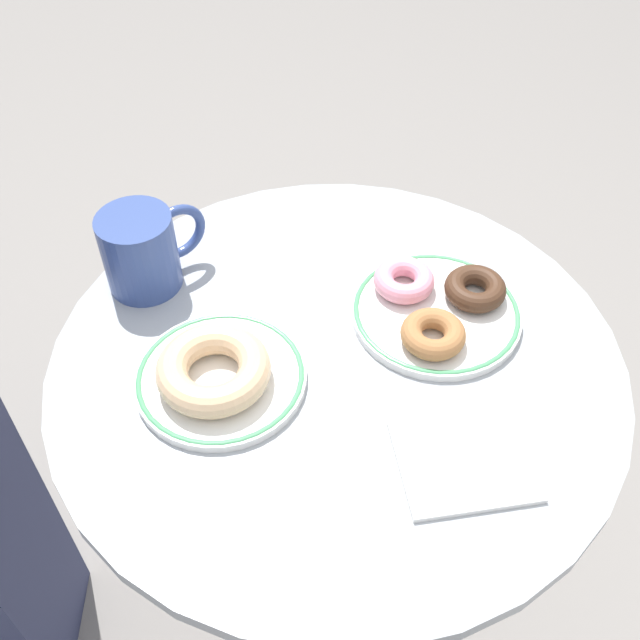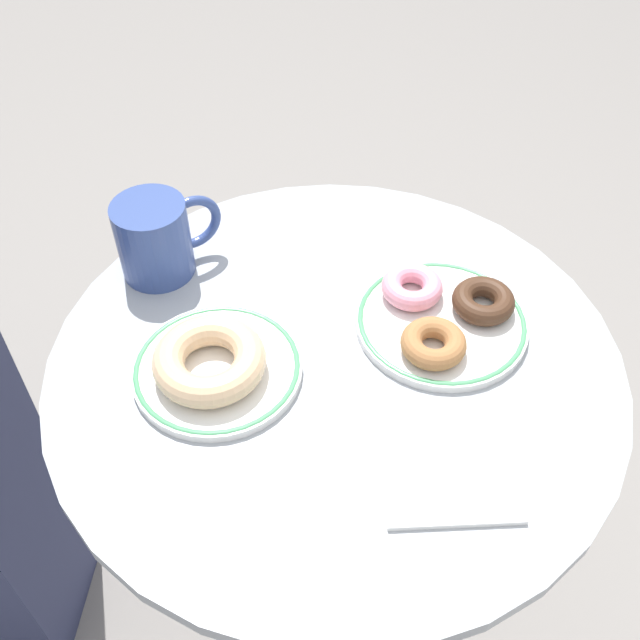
{
  "view_description": "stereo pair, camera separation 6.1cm",
  "coord_description": "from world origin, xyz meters",
  "views": [
    {
      "loc": [
        -0.19,
        -0.51,
        1.38
      ],
      "look_at": [
        -0.01,
        0.02,
        0.8
      ],
      "focal_mm": 41.93,
      "sensor_mm": 36.0,
      "label": 1
    },
    {
      "loc": [
        -0.13,
        -0.52,
        1.38
      ],
      "look_at": [
        -0.01,
        0.02,
        0.8
      ],
      "focal_mm": 41.93,
      "sensor_mm": 36.0,
      "label": 2
    }
  ],
  "objects": [
    {
      "name": "ground_plane",
      "position": [
        0.0,
        0.0,
        -0.01
      ],
      "size": [
        7.0,
        7.0,
        0.02
      ],
      "primitive_type": "cube",
      "color": "gray"
    },
    {
      "name": "cafe_table",
      "position": [
        0.0,
        0.0,
        0.54
      ],
      "size": [
        0.64,
        0.64,
        0.75
      ],
      "color": "#999EA3",
      "rests_on": "ground"
    },
    {
      "name": "plate_left",
      "position": [
        -0.13,
        0.01,
        0.76
      ],
      "size": [
        0.19,
        0.19,
        0.01
      ],
      "color": "white",
      "rests_on": "cafe_table"
    },
    {
      "name": "plate_right",
      "position": [
        0.13,
        0.02,
        0.76
      ],
      "size": [
        0.2,
        0.2,
        0.01
      ],
      "color": "white",
      "rests_on": "cafe_table"
    },
    {
      "name": "donut_glazed",
      "position": [
        -0.14,
        -0.0,
        0.78
      ],
      "size": [
        0.17,
        0.17,
        0.03
      ],
      "primitive_type": "torus",
      "rotation": [
        0.0,
        0.0,
        2.12
      ],
      "color": "#E0B789",
      "rests_on": "plate_left"
    },
    {
      "name": "donut_chocolate",
      "position": [
        0.18,
        0.03,
        0.78
      ],
      "size": [
        0.09,
        0.09,
        0.02
      ],
      "primitive_type": "torus",
      "rotation": [
        0.0,
        0.0,
        5.04
      ],
      "color": "#422819",
      "rests_on": "plate_right"
    },
    {
      "name": "donut_pink_frosted",
      "position": [
        0.11,
        0.07,
        0.78
      ],
      "size": [
        0.08,
        0.08,
        0.02
      ],
      "primitive_type": "torus",
      "rotation": [
        0.0,
        0.0,
        1.73
      ],
      "color": "pink",
      "rests_on": "plate_right"
    },
    {
      "name": "donut_cinnamon",
      "position": [
        0.1,
        -0.02,
        0.78
      ],
      "size": [
        0.1,
        0.1,
        0.02
      ],
      "primitive_type": "torus",
      "rotation": [
        0.0,
        0.0,
        5.27
      ],
      "color": "#A36B3D",
      "rests_on": "plate_right"
    },
    {
      "name": "paper_napkin",
      "position": [
        0.07,
        -0.17,
        0.75
      ],
      "size": [
        0.15,
        0.13,
        0.01
      ],
      "primitive_type": "cube",
      "rotation": [
        0.0,
        0.0,
        -0.16
      ],
      "color": "white",
      "rests_on": "cafe_table"
    },
    {
      "name": "coffee_mug",
      "position": [
        -0.18,
        0.19,
        0.8
      ],
      "size": [
        0.13,
        0.09,
        0.1
      ],
      "color": "#334784",
      "rests_on": "cafe_table"
    }
  ]
}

